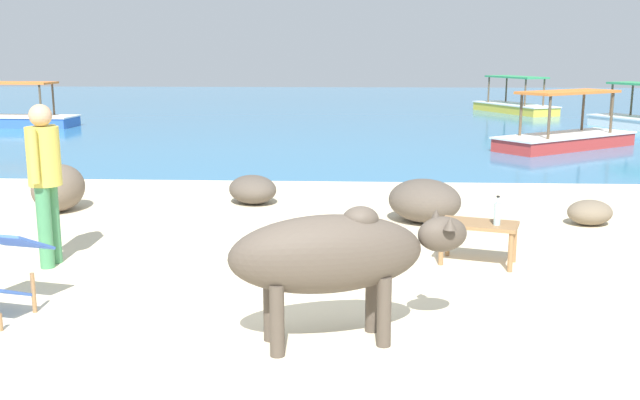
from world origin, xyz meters
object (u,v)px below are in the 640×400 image
(boat_blue, at_px, (13,117))
(cow, at_px, (334,255))
(bottle, at_px, (497,213))
(person_standing, at_px, (45,173))
(boat_red, at_px, (566,136))
(boat_yellow, at_px, (515,105))
(low_bench_table, at_px, (479,229))
(deck_chair_far, at_px, (0,267))

(boat_blue, bearing_deg, cow, -54.09)
(bottle, relative_size, person_standing, 0.18)
(cow, height_order, bottle, cow)
(cow, xyz_separation_m, person_standing, (-2.91, 1.83, 0.27))
(boat_red, distance_m, boat_blue, 15.26)
(cow, height_order, boat_blue, boat_blue)
(person_standing, height_order, boat_red, person_standing)
(boat_blue, height_order, boat_yellow, same)
(low_bench_table, bearing_deg, boat_blue, 147.37)
(boat_blue, xyz_separation_m, boat_yellow, (15.63, 5.66, 0.00))
(boat_yellow, bearing_deg, bottle, 143.44)
(low_bench_table, distance_m, boat_red, 9.93)
(bottle, xyz_separation_m, person_standing, (-4.47, -0.18, 0.40))
(deck_chair_far, relative_size, boat_red, 0.24)
(deck_chair_far, xyz_separation_m, boat_yellow, (8.54, 20.64, -0.13))
(deck_chair_far, height_order, person_standing, person_standing)
(bottle, bearing_deg, deck_chair_far, -160.75)
(deck_chair_far, distance_m, person_standing, 1.45)
(bottle, distance_m, person_standing, 4.49)
(person_standing, relative_size, boat_yellow, 0.42)
(boat_red, xyz_separation_m, boat_yellow, (0.92, 9.73, 0.00))
(bottle, height_order, person_standing, person_standing)
(low_bench_table, height_order, boat_red, boat_red)
(person_standing, bearing_deg, cow, -30.69)
(boat_blue, bearing_deg, person_standing, -59.61)
(bottle, bearing_deg, boat_red, 70.62)
(boat_blue, bearing_deg, bottle, -46.30)
(bottle, xyz_separation_m, deck_chair_far, (-4.31, -1.50, -0.16))
(deck_chair_far, bearing_deg, boat_red, 157.45)
(boat_red, relative_size, boat_yellow, 0.95)
(person_standing, distance_m, boat_red, 12.36)
(boat_blue, bearing_deg, low_bench_table, -46.49)
(cow, relative_size, deck_chair_far, 2.12)
(cow, height_order, deck_chair_far, cow)
(low_bench_table, relative_size, boat_yellow, 0.22)
(cow, bearing_deg, person_standing, 131.84)
(deck_chair_far, height_order, boat_red, boat_red)
(bottle, bearing_deg, person_standing, -177.70)
(low_bench_table, bearing_deg, cow, -106.29)
(person_standing, xyz_separation_m, boat_blue, (-6.94, 13.66, -0.70))
(low_bench_table, bearing_deg, bottle, -14.01)
(cow, relative_size, low_bench_table, 2.14)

